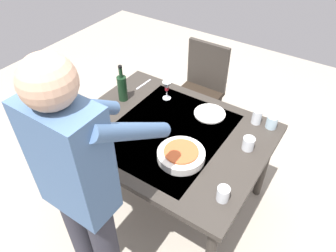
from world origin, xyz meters
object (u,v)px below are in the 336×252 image
dining_table (168,139)px  dinner_plate_near (210,114)px  chair_near (201,86)px  side_bowl_salad (92,123)px  water_cup_far_right (257,117)px  water_cup_near_left (248,144)px  water_cup_far_left (272,122)px  water_cup_near_right (223,194)px  serving_bowl_pasta (181,155)px  wine_glass_left (167,87)px  person_server (82,188)px  wine_bottle (122,87)px

dining_table → dinner_plate_near: 0.37m
chair_near → side_bowl_salad: 1.20m
dining_table → water_cup_far_right: water_cup_far_right is taller
dining_table → side_bowl_salad: bearing=27.8°
water_cup_near_left → water_cup_far_left: bearing=-100.0°
chair_near → dinner_plate_near: size_ratio=3.96×
water_cup_far_right → dinner_plate_near: bearing=16.9°
water_cup_near_right → serving_bowl_pasta: 0.38m
wine_glass_left → water_cup_near_right: size_ratio=1.66×
dinner_plate_near → water_cup_far_left: bearing=-165.5°
water_cup_near_right → side_bowl_salad: 1.03m
water_cup_near_right → person_server: bearing=41.9°
wine_glass_left → side_bowl_salad: 0.62m
person_server → serving_bowl_pasta: (-0.19, -0.62, -0.20)m
water_cup_near_left → person_server: bearing=61.9°
water_cup_near_left → water_cup_far_right: (0.05, -0.28, 0.01)m
person_server → wine_bottle: (0.52, -0.91, -0.12)m
person_server → water_cup_far_left: person_server is taller
wine_glass_left → water_cup_near_left: size_ratio=1.72×
dining_table → wine_glass_left: (0.22, -0.32, 0.18)m
chair_near → wine_glass_left: (-0.00, 0.59, 0.31)m
wine_bottle → water_cup_near_left: size_ratio=3.38×
water_cup_near_right → dinner_plate_near: bearing=-56.8°
wine_bottle → dining_table: bearing=166.1°
serving_bowl_pasta → water_cup_far_right: bearing=-113.5°
dining_table → wine_bottle: (0.50, -0.12, 0.18)m
person_server → wine_glass_left: (0.25, -1.11, -0.12)m
person_server → side_bowl_salad: bearing=-47.6°
dining_table → wine_bottle: 0.55m
water_cup_far_right → serving_bowl_pasta: water_cup_far_right is taller
chair_near → serving_bowl_pasta: chair_near is taller
person_server → wine_bottle: 1.06m
dining_table → serving_bowl_pasta: serving_bowl_pasta is taller
serving_bowl_pasta → dinner_plate_near: bearing=-83.1°
water_cup_far_left → side_bowl_salad: 1.25m
water_cup_far_left → water_cup_near_right: bearing=89.2°
wine_glass_left → dinner_plate_near: bearing=-178.6°
water_cup_far_right → wine_glass_left: bearing=8.7°
water_cup_far_left → water_cup_far_right: bearing=7.0°
dining_table → water_cup_near_right: (-0.56, 0.30, 0.12)m
wine_glass_left → serving_bowl_pasta: size_ratio=0.50×
dining_table → water_cup_near_left: 0.55m
side_bowl_salad → water_cup_far_right: bearing=-144.3°
wine_bottle → water_cup_near_left: bearing=-178.6°
wine_bottle → water_cup_far_right: bearing=-162.6°
chair_near → water_cup_far_left: bearing=149.6°
wine_bottle → water_cup_far_left: bearing=-163.6°
water_cup_near_left → water_cup_near_right: bearing=95.2°
chair_near → serving_bowl_pasta: 1.18m
dining_table → dinner_plate_near: size_ratio=5.83×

